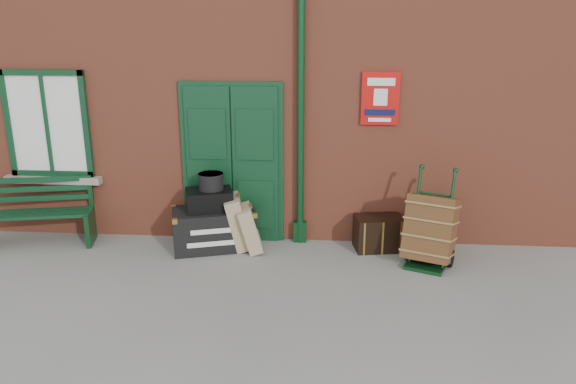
# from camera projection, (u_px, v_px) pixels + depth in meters

# --- Properties ---
(ground) EXTENTS (80.00, 80.00, 0.00)m
(ground) POSITION_uv_depth(u_px,v_px,m) (239.00, 285.00, 6.73)
(ground) COLOR gray
(ground) RESTS_ON ground
(station_building) EXTENTS (10.30, 4.30, 4.36)m
(station_building) POSITION_uv_depth(u_px,v_px,m) (269.00, 74.00, 9.41)
(station_building) COLOR #A74E36
(station_building) RESTS_ON ground
(bench) EXTENTS (1.63, 0.79, 0.97)m
(bench) POSITION_uv_depth(u_px,v_px,m) (34.00, 211.00, 7.84)
(bench) COLOR #0E351D
(bench) RESTS_ON ground
(houdini_trunk) EXTENTS (1.25, 0.91, 0.56)m
(houdini_trunk) POSITION_uv_depth(u_px,v_px,m) (214.00, 228.00, 7.77)
(houdini_trunk) COLOR black
(houdini_trunk) RESTS_ON ground
(strongbox) EXTENTS (0.72, 0.61, 0.28)m
(strongbox) POSITION_uv_depth(u_px,v_px,m) (209.00, 200.00, 7.65)
(strongbox) COLOR black
(strongbox) RESTS_ON houdini_trunk
(hatbox) EXTENTS (0.42, 0.42, 0.22)m
(hatbox) POSITION_uv_depth(u_px,v_px,m) (211.00, 181.00, 7.60)
(hatbox) COLOR black
(hatbox) RESTS_ON strongbox
(suitcase_back) EXTENTS (0.46, 0.58, 0.75)m
(suitcase_back) POSITION_uv_depth(u_px,v_px,m) (238.00, 222.00, 7.74)
(suitcase_back) COLOR tan
(suitcase_back) RESTS_ON ground
(suitcase_front) EXTENTS (0.43, 0.52, 0.65)m
(suitcase_front) POSITION_uv_depth(u_px,v_px,m) (250.00, 228.00, 7.65)
(suitcase_front) COLOR tan
(suitcase_front) RESTS_ON ground
(porter_trolley) EXTENTS (0.80, 0.83, 1.24)m
(porter_trolley) POSITION_uv_depth(u_px,v_px,m) (430.00, 229.00, 7.18)
(porter_trolley) COLOR #0D3518
(porter_trolley) RESTS_ON ground
(dark_trunk) EXTENTS (0.71, 0.53, 0.47)m
(dark_trunk) POSITION_uv_depth(u_px,v_px,m) (379.00, 233.00, 7.73)
(dark_trunk) COLOR black
(dark_trunk) RESTS_ON ground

